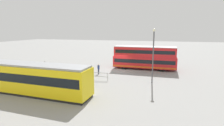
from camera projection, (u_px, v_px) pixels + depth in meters
ground_plane at (119, 70)px, 30.55m from camera, size 160.00×160.00×0.00m
double_decker_bus at (144, 58)px, 30.86m from camera, size 10.68×2.65×3.97m
tram_yellow at (35, 78)px, 18.92m from camera, size 12.51×3.08×3.29m
pedestrian_near_railing at (99, 68)px, 27.53m from camera, size 0.32×0.36×1.59m
pedestrian_railing at (86, 74)px, 24.74m from camera, size 6.52×0.12×1.08m
info_sign at (45, 66)px, 25.55m from camera, size 1.26×0.25×2.35m
street_lamp at (153, 52)px, 22.53m from camera, size 0.36×0.36×6.92m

